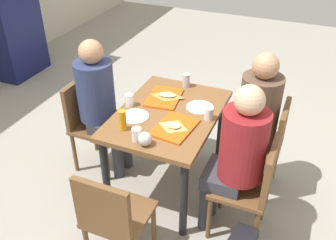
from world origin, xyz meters
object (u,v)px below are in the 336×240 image
object	(u,v)px
paper_plate_center	(135,116)
plastic_cup_a	(129,100)
foil_bundle	(145,139)
main_table	(168,123)
chair_left_end	(112,216)
pizza_slice_b	(167,95)
person_in_red	(237,152)
plastic_cup_c	(137,134)
drink_fridge	(2,4)
tray_red_near	(175,127)
soda_can	(186,80)
chair_near_left	(253,184)
paper_plate_near_edge	(200,107)
person_far_side	(100,98)
plastic_cup_b	(209,114)
pizza_slice_a	(173,126)
condiment_bottle	(123,120)
chair_far_side	(89,119)
chair_near_right	(267,142)
tray_red_far	(164,98)
person_in_brown_jacket	(254,113)

from	to	relation	value
paper_plate_center	plastic_cup_a	xyz separation A→B (m)	(0.14, 0.12, 0.05)
foil_bundle	main_table	bearing A→B (deg)	2.40
chair_left_end	pizza_slice_b	size ratio (longest dim) A/B	3.63
person_in_red	plastic_cup_c	size ratio (longest dim) A/B	12.57
main_table	drink_fridge	bearing A→B (deg)	65.59
tray_red_near	soda_can	bearing A→B (deg)	13.36
plastic_cup_a	chair_near_left	bearing A→B (deg)	-102.51
paper_plate_near_edge	soda_can	xyz separation A→B (m)	(0.30, 0.23, 0.06)
person_far_side	paper_plate_near_edge	distance (m)	0.86
plastic_cup_c	person_far_side	bearing A→B (deg)	52.87
chair_near_left	paper_plate_near_edge	bearing A→B (deg)	52.19
drink_fridge	foil_bundle	bearing A→B (deg)	-121.42
person_in_red	tray_red_near	bearing A→B (deg)	80.68
plastic_cup_b	plastic_cup_c	distance (m)	0.60
pizza_slice_a	main_table	bearing A→B (deg)	32.34
plastic_cup_c	soda_can	bearing A→B (deg)	-2.47
paper_plate_near_edge	condiment_bottle	distance (m)	0.67
chair_far_side	person_far_side	distance (m)	0.28
chair_near_right	pizza_slice_b	bearing A→B (deg)	94.12
person_in_red	person_far_side	size ratio (longest dim) A/B	1.00
chair_left_end	paper_plate_center	distance (m)	0.83
pizza_slice_a	chair_near_right	bearing A→B (deg)	-54.09
plastic_cup_a	drink_fridge	distance (m)	2.85
condiment_bottle	plastic_cup_a	bearing A→B (deg)	19.61
chair_near_left	foil_bundle	distance (m)	0.83
main_table	condiment_bottle	world-z (taller)	condiment_bottle
pizza_slice_a	paper_plate_near_edge	bearing A→B (deg)	-13.69
person_in_red	condiment_bottle	size ratio (longest dim) A/B	7.85
chair_far_side	plastic_cup_a	size ratio (longest dim) A/B	8.47
tray_red_far	plastic_cup_a	bearing A→B (deg)	135.59
paper_plate_near_edge	paper_plate_center	bearing A→B (deg)	127.44
chair_near_left	paper_plate_near_edge	xyz separation A→B (m)	(0.43, 0.56, 0.26)
tray_red_near	plastic_cup_a	size ratio (longest dim) A/B	3.60
tray_red_near	plastic_cup_a	xyz separation A→B (m)	(0.16, 0.46, 0.04)
person_in_red	paper_plate_center	size ratio (longest dim) A/B	5.71
tray_red_far	person_far_side	bearing A→B (deg)	110.23
chair_far_side	plastic_cup_c	size ratio (longest dim) A/B	8.47
foil_bundle	person_far_side	bearing A→B (deg)	54.67
chair_near_left	chair_left_end	size ratio (longest dim) A/B	1.00
chair_left_end	person_in_red	world-z (taller)	person_in_red
tray_red_far	foil_bundle	size ratio (longest dim) A/B	3.60
tray_red_far	paper_plate_center	bearing A→B (deg)	164.68
person_in_red	pizza_slice_b	xyz separation A→B (m)	(0.48, 0.72, 0.04)
main_table	chair_left_end	size ratio (longest dim) A/B	1.28
person_in_red	foil_bundle	world-z (taller)	person_in_red
chair_left_end	plastic_cup_a	world-z (taller)	plastic_cup_a
person_in_red	plastic_cup_b	world-z (taller)	person_in_red
chair_near_right	soda_can	distance (m)	0.87
person_in_brown_jacket	paper_plate_near_edge	bearing A→B (deg)	104.53
chair_near_right	tray_red_near	world-z (taller)	chair_near_right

